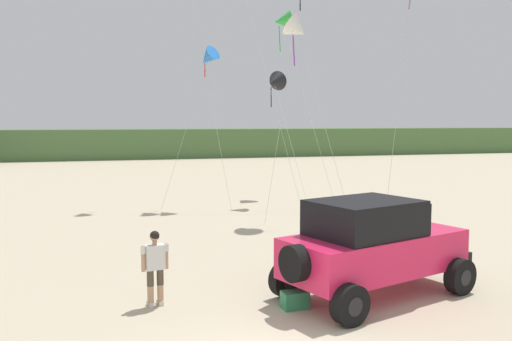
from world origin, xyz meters
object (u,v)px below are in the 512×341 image
object	(u,v)px
kite_pink_ribbon	(297,29)
person_watching	(155,264)
jeep	(373,245)
kite_white_parafoil	(274,82)
kite_yellow_diamond	(208,58)
kite_green_box	(283,21)
cooler_box	(295,300)

from	to	relation	value
kite_pink_ribbon	person_watching	bearing A→B (deg)	-125.36
person_watching	kite_pink_ribbon	distance (m)	13.24
jeep	kite_pink_ribbon	distance (m)	12.02
kite_white_parafoil	person_watching	bearing A→B (deg)	-115.91
kite_yellow_diamond	kite_green_box	distance (m)	4.33
kite_white_parafoil	jeep	bearing A→B (deg)	-99.47
kite_green_box	kite_pink_ribbon	size ratio (longest dim) A/B	1.14
jeep	kite_yellow_diamond	xyz separation A→B (m)	(-1.13, 14.37, 5.74)
cooler_box	kite_pink_ribbon	bearing A→B (deg)	66.14
kite_green_box	kite_pink_ribbon	xyz separation A→B (m)	(-0.98, -4.89, -1.21)
kite_green_box	kite_pink_ribbon	bearing A→B (deg)	-101.38
kite_yellow_diamond	kite_pink_ribbon	size ratio (longest dim) A/B	0.89
kite_pink_ribbon	kite_yellow_diamond	bearing A→B (deg)	122.94
kite_green_box	person_watching	bearing A→B (deg)	-118.12
kite_white_parafoil	kite_green_box	size ratio (longest dim) A/B	0.71
kite_green_box	jeep	bearing A→B (deg)	-100.33
jeep	cooler_box	distance (m)	2.25
jeep	cooler_box	size ratio (longest dim) A/B	8.94
kite_yellow_diamond	kite_green_box	bearing A→B (deg)	7.26
kite_pink_ribbon	kite_white_parafoil	bearing A→B (deg)	81.07
jeep	kite_white_parafoil	world-z (taller)	kite_white_parafoil
cooler_box	kite_white_parafoil	xyz separation A→B (m)	(4.70, 16.58, 5.84)
kite_white_parafoil	kite_green_box	world-z (taller)	kite_green_box
person_watching	kite_pink_ribbon	xyz separation A→B (m)	(6.59, 9.29, 6.75)
kite_yellow_diamond	kite_pink_ribbon	bearing A→B (deg)	-57.06
kite_yellow_diamond	kite_white_parafoil	size ratio (longest dim) A/B	1.11
person_watching	kite_yellow_diamond	xyz separation A→B (m)	(3.74, 13.69, 6.01)
cooler_box	kite_pink_ribbon	xyz separation A→B (m)	(3.71, 10.26, 7.50)
jeep	kite_green_box	size ratio (longest dim) A/B	0.53
kite_white_parafoil	cooler_box	bearing A→B (deg)	-105.83
kite_pink_ribbon	kite_green_box	bearing A→B (deg)	78.62
cooler_box	kite_green_box	world-z (taller)	kite_green_box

